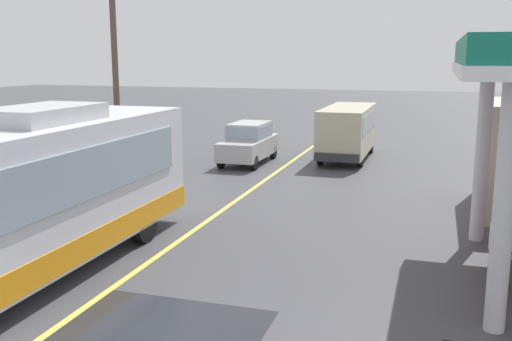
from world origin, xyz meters
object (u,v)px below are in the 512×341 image
coach_bus_main (17,205)px  car_trailing_behind_bus (249,141)px  pedestrian_near_pump (503,243)px  minibus_opposing_lane (348,128)px

coach_bus_main → car_trailing_behind_bus: (0.16, 15.08, -0.71)m
pedestrian_near_pump → car_trailing_behind_bus: bearing=127.9°
minibus_opposing_lane → pedestrian_near_pump: 15.62m
minibus_opposing_lane → car_trailing_behind_bus: bearing=-149.2°
coach_bus_main → pedestrian_near_pump: coach_bus_main is taller
minibus_opposing_lane → car_trailing_behind_bus: minibus_opposing_lane is taller
car_trailing_behind_bus → coach_bus_main: bearing=-90.6°
minibus_opposing_lane → car_trailing_behind_bus: (-4.09, -2.43, -0.46)m
coach_bus_main → pedestrian_near_pump: (9.65, 2.86, -0.79)m
minibus_opposing_lane → pedestrian_near_pump: size_ratio=3.69×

